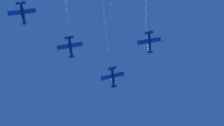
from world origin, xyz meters
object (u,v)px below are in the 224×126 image
object	(u,v)px
airplane_left_wingman	(70,47)
airplane_slot_tail	(23,13)
airplane_lead	(113,77)
airplane_right_wingman	(149,42)

from	to	relation	value
airplane_left_wingman	airplane_slot_tail	world-z (taller)	airplane_left_wingman
airplane_left_wingman	airplane_slot_tail	size ratio (longest dim) A/B	1.00
airplane_lead	airplane_slot_tail	distance (m)	33.45
airplane_left_wingman	airplane_right_wingman	size ratio (longest dim) A/B	1.00
airplane_slot_tail	airplane_lead	bearing A→B (deg)	173.34
airplane_slot_tail	airplane_left_wingman	bearing A→B (deg)	173.56
airplane_lead	airplane_slot_tail	xyz separation A→B (m)	(33.22, -3.88, -0.40)
airplane_lead	airplane_right_wingman	size ratio (longest dim) A/B	1.00
airplane_lead	airplane_right_wingman	world-z (taller)	airplane_right_wingman
airplane_lead	airplane_right_wingman	xyz separation A→B (m)	(-0.34, 15.95, 0.78)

